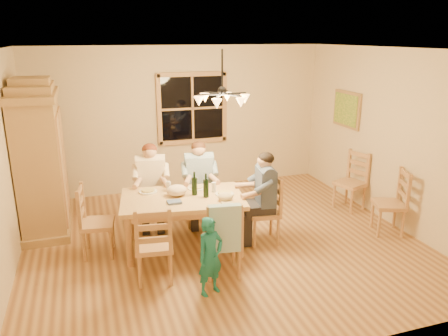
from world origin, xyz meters
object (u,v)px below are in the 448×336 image
object	(u,v)px
chair_near_right	(222,251)
chair_spare_back	(349,192)
chandelier	(222,98)
chair_far_right	(200,206)
chair_end_left	(99,234)
chair_near_left	(155,257)
wine_bottle_a	(194,183)
adult_slate_man	(264,187)
dining_table	(183,204)
wine_bottle_b	(206,185)
chair_spare_front	(388,214)
chair_end_right	(263,222)
armoire	(41,162)
adult_plaid_man	(199,173)
child	(210,256)
adult_woman	(151,176)
chair_far_left	(153,209)

from	to	relation	value
chair_near_right	chair_spare_back	bearing A→B (deg)	34.86
chandelier	chair_far_right	world-z (taller)	chandelier
chair_near_right	chair_end_left	distance (m)	1.74
chair_near_left	wine_bottle_a	bearing A→B (deg)	55.06
adult_slate_man	wine_bottle_a	bearing A→B (deg)	86.66
dining_table	chair_spare_back	world-z (taller)	chair_spare_back
wine_bottle_b	chair_spare_front	distance (m)	2.81
chair_end_right	wine_bottle_b	size ratio (longest dim) A/B	3.00
armoire	chair_end_left	distance (m)	1.54
adult_slate_man	wine_bottle_b	size ratio (longest dim) A/B	2.65
adult_plaid_man	chair_end_right	bearing A→B (deg)	136.64
chandelier	chair_spare_back	xyz separation A→B (m)	(2.45, 0.52, -1.77)
armoire	child	bearing A→B (deg)	-52.89
dining_table	chair_near_left	world-z (taller)	chair_near_left
adult_woman	chandelier	bearing A→B (deg)	145.30
chair_spare_front	chair_near_left	bearing A→B (deg)	114.33
chair_far_right	dining_table	bearing A→B (deg)	67.62
chair_end_left	adult_woman	xyz separation A→B (m)	(0.84, 0.67, 0.54)
adult_plaid_man	adult_slate_man	xyz separation A→B (m)	(0.71, -0.89, 0.00)
chair_near_right	wine_bottle_a	xyz separation A→B (m)	(-0.12, 0.86, 0.62)
armoire	chair_near_left	bearing A→B (deg)	-56.54
chair_end_left	adult_plaid_man	bearing A→B (deg)	117.98
chair_far_left	chair_end_right	size ratio (longest dim) A/B	1.00
chair_end_right	adult_plaid_man	xyz separation A→B (m)	(-0.71, 0.89, 0.54)
chandelier	chair_spare_back	size ratio (longest dim) A/B	0.78
chandelier	adult_slate_man	size ratio (longest dim) A/B	0.88
chair_spare_back	armoire	bearing A→B (deg)	61.77
armoire	chair_spare_back	distance (m)	4.99
chair_near_left	adult_slate_man	distance (m)	1.82
chair_far_left	chair_far_right	world-z (taller)	same
wine_bottle_a	wine_bottle_b	world-z (taller)	same
armoire	chair_near_right	size ratio (longest dim) A/B	2.32
dining_table	adult_woman	xyz separation A→B (m)	(-0.30, 0.83, 0.19)
chair_near_left	wine_bottle_a	world-z (taller)	wine_bottle_a
chair_far_left	chair_far_right	size ratio (longest dim) A/B	1.00
wine_bottle_a	child	size ratio (longest dim) A/B	0.35
adult_woman	chair_far_left	bearing A→B (deg)	53.14
chair_far_right	chair_end_right	distance (m)	1.13
dining_table	chair_near_left	distance (m)	0.95
dining_table	wine_bottle_b	bearing A→B (deg)	-16.85
chair_far_right	chair_spare_back	world-z (taller)	same
chandelier	chair_far_left	size ratio (longest dim) A/B	0.78
chair_far_right	adult_plaid_man	bearing A→B (deg)	-0.00
chair_near_right	chair_end_left	world-z (taller)	same
dining_table	wine_bottle_b	world-z (taller)	wine_bottle_b
chair_end_right	adult_plaid_man	bearing A→B (deg)	46.64
chair_near_left	chair_spare_front	size ratio (longest dim) A/B	1.00
chair_far_left	adult_woman	bearing A→B (deg)	-126.86
chair_end_right	adult_slate_man	size ratio (longest dim) A/B	1.13
dining_table	chair_end_left	xyz separation A→B (m)	(-1.13, 0.16, -0.35)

